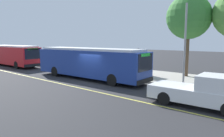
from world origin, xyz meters
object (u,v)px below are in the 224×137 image
pickup_truck (203,92)px  pedestrian_commuter (136,66)px  transit_bus_main (89,62)px  route_sign_post (138,59)px  waiting_bench (133,69)px  transit_bus_second (13,55)px

pickup_truck → pedestrian_commuter: size_ratio=3.24×
transit_bus_main → pickup_truck: size_ratio=2.27×
route_sign_post → pedestrian_commuter: bearing=130.2°
waiting_bench → pedestrian_commuter: (0.93, -0.71, 0.48)m
transit_bus_second → pedestrian_commuter: bearing=12.7°
pickup_truck → waiting_bench: bearing=144.6°
transit_bus_main → waiting_bench: size_ratio=7.76×
transit_bus_second → waiting_bench: 18.12m
transit_bus_second → pedestrian_commuter: 18.83m
transit_bus_second → route_sign_post: (19.32, 3.01, 0.34)m
transit_bus_main → transit_bus_second: size_ratio=1.14×
transit_bus_main → waiting_bench: transit_bus_main is taller
transit_bus_second → pickup_truck: size_ratio=2.00×
pedestrian_commuter → pickup_truck: bearing=-35.2°
pickup_truck → route_sign_post: route_sign_post is taller
waiting_bench → route_sign_post: bearing=-44.3°
waiting_bench → pedestrian_commuter: bearing=-37.5°
pickup_truck → transit_bus_main: bearing=170.5°
pickup_truck → waiting_bench: size_ratio=3.42×
waiting_bench → route_sign_post: (1.89, -1.85, 1.32)m
pedestrian_commuter → waiting_bench: bearing=142.5°
transit_bus_main → transit_bus_second: bearing=-179.3°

